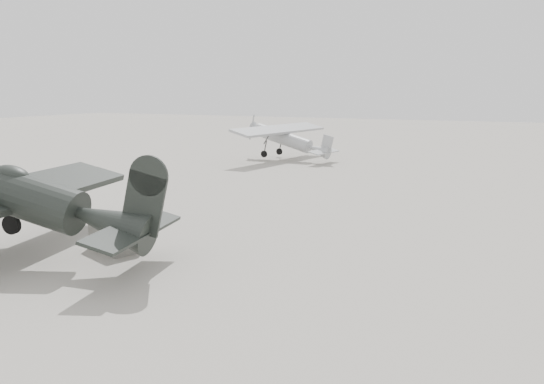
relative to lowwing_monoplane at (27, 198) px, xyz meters
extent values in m
plane|color=gray|center=(5.15, 4.04, -1.96)|extent=(160.00, 160.00, 0.00)
cylinder|color=black|center=(-0.37, -0.07, 0.07)|extent=(4.34, 2.06, 1.33)
cone|color=black|center=(2.71, 0.50, 0.12)|extent=(2.65, 1.66, 1.23)
ellipsoid|color=black|center=(-0.56, -0.10, 0.66)|extent=(1.14, 0.82, 0.44)
cube|color=black|center=(3.45, 0.64, 0.16)|extent=(1.75, 4.11, 0.09)
cube|color=black|center=(3.59, 0.66, 0.97)|extent=(1.14, 0.30, 1.71)
cylinder|color=black|center=(-1.63, 1.00, -1.56)|extent=(0.66, 0.27, 0.64)
cylinder|color=#333333|center=(-1.63, 1.00, -0.93)|extent=(0.12, 0.12, 1.33)
cylinder|color=black|center=(3.69, 0.68, -0.29)|extent=(0.22, 0.11, 0.21)
cylinder|color=#9B9DA0|center=(-2.80, 25.12, -0.34)|extent=(4.79, 1.85, 0.99)
cone|color=#9B9DA0|center=(0.30, 24.53, -0.34)|extent=(1.76, 1.19, 0.90)
cone|color=#9B9DA0|center=(-5.36, 25.60, -0.34)|extent=(0.71, 1.02, 0.94)
cube|color=#9B9DA0|center=(-5.72, 25.67, -0.34)|extent=(0.07, 0.13, 1.98)
cube|color=#9B9DA0|center=(-3.15, 25.18, 0.22)|extent=(3.53, 10.05, 0.16)
cube|color=#9B9DA0|center=(0.74, 24.44, -0.30)|extent=(1.37, 3.16, 0.07)
cube|color=#9B9DA0|center=(0.83, 24.43, 0.29)|extent=(0.81, 0.22, 1.17)
cylinder|color=black|center=(-3.69, 24.28, -1.71)|extent=(0.52, 0.22, 0.50)
cylinder|color=black|center=(-3.32, 26.22, -1.71)|extent=(0.52, 0.22, 0.50)
cylinder|color=#333333|center=(-3.69, 24.28, -1.20)|extent=(0.09, 0.09, 1.08)
cylinder|color=#333333|center=(-3.32, 26.22, -1.20)|extent=(0.09, 0.09, 1.08)
cylinder|color=black|center=(0.92, 24.41, -0.61)|extent=(0.17, 0.09, 0.16)
cube|color=slate|center=(1.42, 2.04, -1.54)|extent=(1.93, 1.56, 0.84)
camera|label=1|loc=(12.90, -10.81, 3.12)|focal=35.00mm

